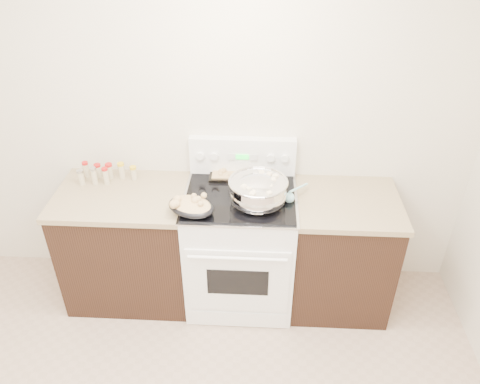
{
  "coord_description": "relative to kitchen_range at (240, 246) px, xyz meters",
  "views": [
    {
      "loc": [
        0.49,
        -1.22,
        2.72
      ],
      "look_at": [
        0.35,
        1.37,
        1.0
      ],
      "focal_mm": 35.0,
      "sensor_mm": 36.0,
      "label": 1
    }
  ],
  "objects": [
    {
      "name": "counter_right",
      "position": [
        0.73,
        0.01,
        -0.03
      ],
      "size": [
        0.73,
        0.67,
        0.92
      ],
      "color": "black",
      "rests_on": "ground"
    },
    {
      "name": "room_shell",
      "position": [
        -0.35,
        -1.42,
        1.21
      ],
      "size": [
        4.1,
        3.6,
        2.75
      ],
      "color": "beige",
      "rests_on": "ground"
    },
    {
      "name": "mixing_bowl",
      "position": [
        0.12,
        -0.1,
        0.54
      ],
      "size": [
        0.49,
        0.49,
        0.23
      ],
      "color": "silver",
      "rests_on": "kitchen_range"
    },
    {
      "name": "counter_left",
      "position": [
        -0.83,
        0.01,
        -0.03
      ],
      "size": [
        0.93,
        0.67,
        0.92
      ],
      "color": "black",
      "rests_on": "ground"
    },
    {
      "name": "wooden_spoon",
      "position": [
        0.02,
        -0.03,
        0.46
      ],
      "size": [
        0.05,
        0.29,
        0.04
      ],
      "color": "tan",
      "rests_on": "kitchen_range"
    },
    {
      "name": "blue_ladle",
      "position": [
        0.34,
        -0.05,
        0.48
      ],
      "size": [
        0.17,
        0.22,
        0.09
      ],
      "color": "#97DBE2",
      "rests_on": "kitchen_range"
    },
    {
      "name": "kitchen_range",
      "position": [
        0.0,
        0.0,
        0.0
      ],
      "size": [
        0.78,
        0.73,
        1.22
      ],
      "color": "white",
      "rests_on": "ground"
    },
    {
      "name": "spice_jars",
      "position": [
        -0.99,
        0.17,
        0.49
      ],
      "size": [
        0.4,
        0.15,
        0.13
      ],
      "color": "#BFB28C",
      "rests_on": "counter_left"
    },
    {
      "name": "baking_sheet",
      "position": [
        -0.04,
        0.27,
        0.47
      ],
      "size": [
        0.4,
        0.28,
        0.06
      ],
      "color": "black",
      "rests_on": "kitchen_range"
    },
    {
      "name": "roasting_pan",
      "position": [
        -0.31,
        -0.22,
        0.5
      ],
      "size": [
        0.38,
        0.33,
        0.12
      ],
      "color": "black",
      "rests_on": "kitchen_range"
    }
  ]
}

